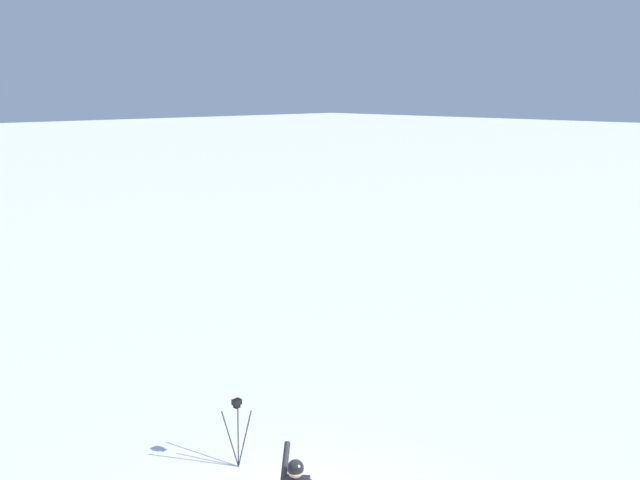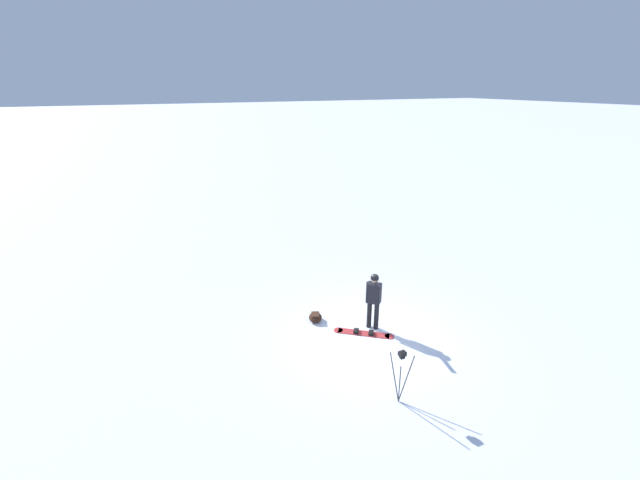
# 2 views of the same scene
# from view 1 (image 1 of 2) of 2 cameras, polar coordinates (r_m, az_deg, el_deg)

# --- Properties ---
(camera_tripod) EXTENTS (0.55, 0.52, 1.36)m
(camera_tripod) POSITION_cam_1_polar(r_m,az_deg,el_deg) (13.27, -6.86, -14.45)
(camera_tripod) COLOR #262628
(camera_tripod) RESTS_ON ground_plane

